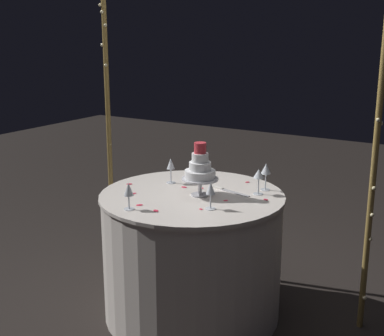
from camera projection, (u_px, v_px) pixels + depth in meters
ground_plane at (192, 311)px, 3.36m from camera, size 12.00×12.00×0.00m
decorative_arch at (224, 76)px, 3.31m from camera, size 2.00×0.06×2.28m
main_table at (192, 254)px, 3.26m from camera, size 1.12×1.12×0.79m
tiered_cake at (200, 169)px, 3.09m from camera, size 0.22×0.22×0.32m
wine_glass_0 at (259, 175)px, 3.13m from camera, size 0.07×0.07×0.16m
wine_glass_1 at (171, 165)px, 3.36m from camera, size 0.06×0.06×0.17m
wine_glass_2 at (266, 170)px, 3.21m from camera, size 0.06×0.06×0.17m
wine_glass_3 at (129, 191)px, 2.86m from camera, size 0.06×0.06×0.15m
wine_glass_4 at (211, 190)px, 2.86m from camera, size 0.06×0.06×0.16m
cake_knife at (228, 191)px, 3.21m from camera, size 0.29×0.09×0.01m
rose_petal_0 at (140, 205)px, 2.95m from camera, size 0.05×0.05×0.00m
rose_petal_1 at (226, 201)px, 3.03m from camera, size 0.03×0.03×0.00m
rose_petal_2 at (191, 179)px, 3.48m from camera, size 0.03×0.04×0.00m
rose_petal_3 at (247, 182)px, 3.40m from camera, size 0.04×0.04×0.00m
rose_petal_4 at (201, 209)px, 2.88m from camera, size 0.03×0.03×0.00m
rose_petal_5 at (212, 182)px, 3.40m from camera, size 0.03×0.03×0.00m
rose_petal_6 at (266, 200)px, 3.05m from camera, size 0.04×0.04×0.00m
rose_petal_7 at (184, 187)px, 3.29m from camera, size 0.04×0.03×0.00m
rose_petal_8 at (129, 184)px, 3.36m from camera, size 0.05×0.04×0.00m
rose_petal_9 at (156, 211)px, 2.86m from camera, size 0.05×0.04×0.00m
rose_petal_10 at (202, 188)px, 3.27m from camera, size 0.03×0.03×0.00m
rose_petal_11 at (134, 193)px, 3.17m from camera, size 0.03×0.04×0.00m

